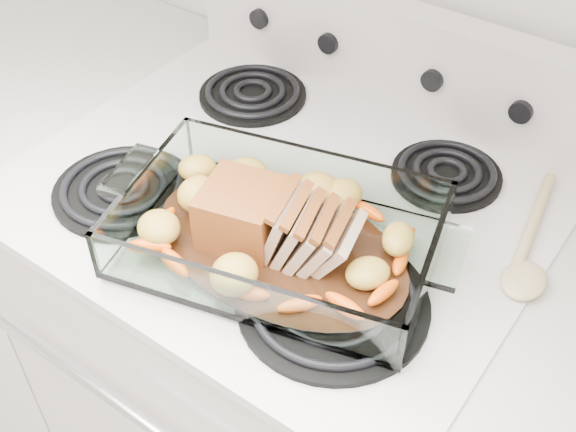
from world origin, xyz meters
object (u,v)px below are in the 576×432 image
Objects in this scene: electric_range at (287,360)px; pork_roast at (267,218)px; baking_dish at (279,239)px; counter_left at (60,228)px.

electric_range is 0.53m from pork_roast.
baking_dish is 0.03m from pork_roast.
counter_left is 0.90m from pork_roast.
counter_left is at bearing 155.95° from baking_dish.
electric_range is at bearing 107.39° from baking_dish.
counter_left is 0.90m from baking_dish.
pork_roast is (-0.02, 0.00, 0.03)m from baking_dish.
pork_roast is (0.06, -0.13, 0.51)m from electric_range.
electric_range is 0.67m from counter_left.
counter_left is at bearing -179.90° from electric_range.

